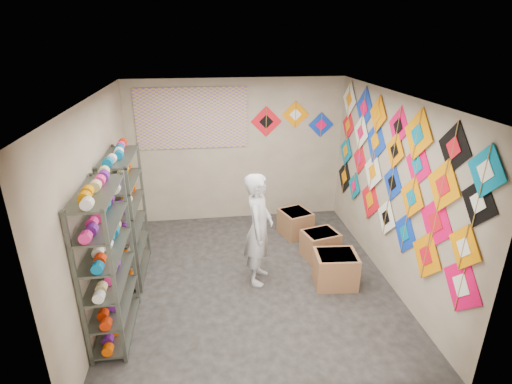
{
  "coord_description": "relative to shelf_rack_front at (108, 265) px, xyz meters",
  "views": [
    {
      "loc": [
        -0.61,
        -4.99,
        3.46
      ],
      "look_at": [
        0.1,
        0.3,
        1.3
      ],
      "focal_mm": 28.0,
      "sensor_mm": 36.0,
      "label": 1
    }
  ],
  "objects": [
    {
      "name": "ground",
      "position": [
        1.78,
        0.85,
        -0.95
      ],
      "size": [
        4.5,
        4.5,
        0.0
      ],
      "primitive_type": "plane",
      "color": "black"
    },
    {
      "name": "room_walls",
      "position": [
        1.78,
        0.85,
        0.69
      ],
      "size": [
        4.5,
        4.5,
        4.5
      ],
      "color": "tan",
      "rests_on": "ground"
    },
    {
      "name": "shelf_rack_front",
      "position": [
        0.0,
        0.0,
        0.0
      ],
      "size": [
        0.4,
        1.1,
        1.9
      ],
      "primitive_type": "cube",
      "color": "#4C5147",
      "rests_on": "ground"
    },
    {
      "name": "shelf_rack_back",
      "position": [
        0.0,
        1.3,
        0.0
      ],
      "size": [
        0.4,
        1.1,
        1.9
      ],
      "primitive_type": "cube",
      "color": "#4C5147",
      "rests_on": "ground"
    },
    {
      "name": "string_spools",
      "position": [
        -0.0,
        0.65,
        0.1
      ],
      "size": [
        0.12,
        2.36,
        0.12
      ],
      "color": "#FB2687",
      "rests_on": "ground"
    },
    {
      "name": "kite_wall_display",
      "position": [
        3.76,
        0.87,
        0.7
      ],
      "size": [
        0.06,
        4.31,
        2.08
      ],
      "color": "#F2054D",
      "rests_on": "room_walls"
    },
    {
      "name": "back_wall_kites",
      "position": [
        2.8,
        3.09,
        0.96
      ],
      "size": [
        1.59,
        0.02,
        0.71
      ],
      "color": "red",
      "rests_on": "room_walls"
    },
    {
      "name": "poster",
      "position": [
        0.98,
        3.08,
        1.05
      ],
      "size": [
        2.0,
        0.01,
        1.1
      ],
      "primitive_type": "cube",
      "color": "#8953B5",
      "rests_on": "room_walls"
    },
    {
      "name": "shopkeeper",
      "position": [
        1.88,
        0.88,
        -0.11
      ],
      "size": [
        0.84,
        0.75,
        1.67
      ],
      "primitive_type": "imported",
      "rotation": [
        0.0,
        0.0,
        1.27
      ],
      "color": "silver",
      "rests_on": "ground"
    },
    {
      "name": "carton_a",
      "position": [
        2.97,
        0.61,
        -0.7
      ],
      "size": [
        0.64,
        0.55,
        0.5
      ],
      "primitive_type": "cube",
      "rotation": [
        0.0,
        0.0,
        -0.09
      ],
      "color": "brown",
      "rests_on": "ground"
    },
    {
      "name": "carton_b",
      "position": [
        2.97,
        1.39,
        -0.73
      ],
      "size": [
        0.63,
        0.56,
        0.44
      ],
      "primitive_type": "cube",
      "rotation": [
        0.0,
        0.0,
        0.25
      ],
      "color": "brown",
      "rests_on": "ground"
    },
    {
      "name": "carton_c",
      "position": [
        2.74,
        2.19,
        -0.72
      ],
      "size": [
        0.62,
        0.65,
        0.46
      ],
      "primitive_type": "cube",
      "rotation": [
        0.0,
        0.0,
        0.32
      ],
      "color": "brown",
      "rests_on": "ground"
    }
  ]
}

